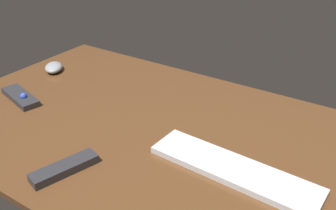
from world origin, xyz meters
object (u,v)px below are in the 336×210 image
Objects in this scene: computer_mouse at (54,67)px; media_remote at (21,97)px; keyboard at (233,169)px; tv_remote at (65,168)px.

computer_mouse is 24.45cm from media_remote.
tv_remote is (-35.23, -22.90, 0.28)cm from keyboard.
computer_mouse is (-85.50, 18.72, 0.81)cm from keyboard.
media_remote reaches higher than computer_mouse.
media_remote is at bearing 81.89° from tv_remote.
media_remote reaches higher than tv_remote.
tv_remote is (41.29, -18.89, 0.05)cm from media_remote.
tv_remote reaches higher than keyboard.
computer_mouse is at bearing 66.85° from tv_remote.
tv_remote is at bearing -144.25° from keyboard.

